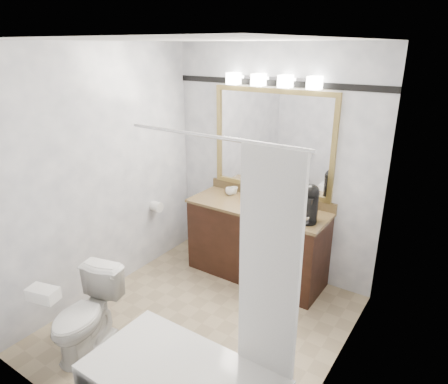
% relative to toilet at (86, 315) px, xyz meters
% --- Properties ---
extents(room, '(2.42, 2.62, 2.52)m').
position_rel_toilet_xyz_m(room, '(0.61, 0.80, 0.91)').
color(room, tan).
rests_on(room, ground).
extents(vanity, '(1.53, 0.58, 0.97)m').
position_rel_toilet_xyz_m(vanity, '(0.61, 1.82, 0.10)').
color(vanity, black).
rests_on(vanity, ground).
extents(mirror, '(1.40, 0.04, 1.10)m').
position_rel_toilet_xyz_m(mirror, '(0.61, 2.08, 1.16)').
color(mirror, '#A9904C').
rests_on(mirror, room).
extents(vanity_light_bar, '(1.02, 0.14, 0.12)m').
position_rel_toilet_xyz_m(vanity_light_bar, '(0.61, 2.03, 1.79)').
color(vanity_light_bar, silver).
rests_on(vanity_light_bar, room).
extents(accent_stripe, '(2.40, 0.01, 0.06)m').
position_rel_toilet_xyz_m(accent_stripe, '(0.61, 2.09, 1.76)').
color(accent_stripe, black).
rests_on(accent_stripe, room).
extents(tp_roll, '(0.11, 0.12, 0.12)m').
position_rel_toilet_xyz_m(tp_roll, '(-0.53, 1.46, 0.36)').
color(tp_roll, white).
rests_on(tp_roll, room).
extents(toilet, '(0.53, 0.75, 0.69)m').
position_rel_toilet_xyz_m(toilet, '(0.00, 0.00, 0.00)').
color(toilet, white).
rests_on(toilet, ground).
extents(tissue_box, '(0.25, 0.18, 0.09)m').
position_rel_toilet_xyz_m(tissue_box, '(0.00, -0.32, 0.39)').
color(tissue_box, white).
rests_on(tissue_box, toilet).
extents(coffee_maker, '(0.19, 0.24, 0.37)m').
position_rel_toilet_xyz_m(coffee_maker, '(1.20, 1.77, 0.70)').
color(coffee_maker, black).
rests_on(coffee_maker, vanity).
extents(cup_left, '(0.14, 0.14, 0.08)m').
position_rel_toilet_xyz_m(cup_left, '(0.18, 1.94, 0.55)').
color(cup_left, white).
rests_on(cup_left, vanity).
extents(cup_right, '(0.10, 0.10, 0.08)m').
position_rel_toilet_xyz_m(cup_right, '(0.20, 1.99, 0.55)').
color(cup_right, white).
rests_on(cup_right, vanity).
extents(soap_bottle_a, '(0.07, 0.07, 0.12)m').
position_rel_toilet_xyz_m(soap_bottle_a, '(0.49, 1.96, 0.57)').
color(soap_bottle_a, white).
rests_on(soap_bottle_a, vanity).
extents(soap_bar, '(0.10, 0.07, 0.03)m').
position_rel_toilet_xyz_m(soap_bar, '(0.54, 1.93, 0.52)').
color(soap_bar, beige).
rests_on(soap_bar, vanity).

